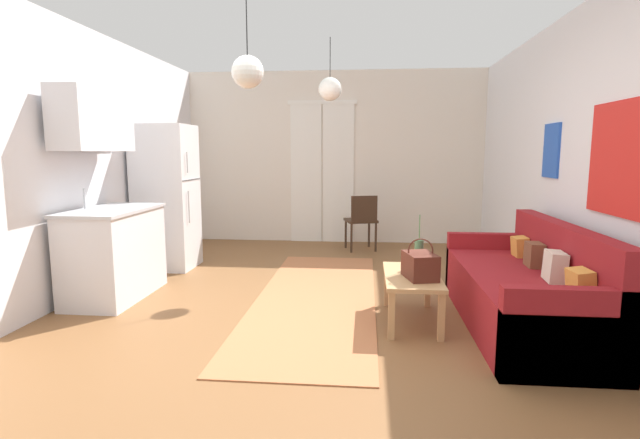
{
  "coord_description": "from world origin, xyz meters",
  "views": [
    {
      "loc": [
        0.51,
        -3.67,
        1.43
      ],
      "look_at": [
        0.06,
        0.94,
        0.77
      ],
      "focal_mm": 26.89,
      "sensor_mm": 36.0,
      "label": 1
    }
  ],
  "objects_px": {
    "coffee_table": "(412,281)",
    "handbag": "(420,265)",
    "bamboo_vase": "(419,254)",
    "pendant_lamp_far": "(330,89)",
    "couch": "(528,293)",
    "pendant_lamp_near": "(248,72)",
    "accent_chair": "(362,219)",
    "refrigerator": "(166,197)"
  },
  "relations": [
    {
      "from": "refrigerator",
      "to": "handbag",
      "type": "bearing_deg",
      "value": -31.84
    },
    {
      "from": "couch",
      "to": "accent_chair",
      "type": "distance_m",
      "value": 3.26
    },
    {
      "from": "handbag",
      "to": "pendant_lamp_near",
      "type": "relative_size",
      "value": 0.44
    },
    {
      "from": "handbag",
      "to": "refrigerator",
      "type": "height_order",
      "value": "refrigerator"
    },
    {
      "from": "coffee_table",
      "to": "handbag",
      "type": "relative_size",
      "value": 2.47
    },
    {
      "from": "bamboo_vase",
      "to": "refrigerator",
      "type": "relative_size",
      "value": 0.27
    },
    {
      "from": "coffee_table",
      "to": "accent_chair",
      "type": "xyz_separation_m",
      "value": [
        -0.45,
        2.9,
        0.12
      ]
    },
    {
      "from": "coffee_table",
      "to": "handbag",
      "type": "height_order",
      "value": "handbag"
    },
    {
      "from": "pendant_lamp_near",
      "to": "pendant_lamp_far",
      "type": "distance_m",
      "value": 2.23
    },
    {
      "from": "couch",
      "to": "pendant_lamp_far",
      "type": "distance_m",
      "value": 2.93
    },
    {
      "from": "coffee_table",
      "to": "pendant_lamp_far",
      "type": "bearing_deg",
      "value": 119.04
    },
    {
      "from": "couch",
      "to": "pendant_lamp_far",
      "type": "height_order",
      "value": "pendant_lamp_far"
    },
    {
      "from": "coffee_table",
      "to": "refrigerator",
      "type": "height_order",
      "value": "refrigerator"
    },
    {
      "from": "refrigerator",
      "to": "pendant_lamp_far",
      "type": "relative_size",
      "value": 2.57
    },
    {
      "from": "pendant_lamp_near",
      "to": "handbag",
      "type": "bearing_deg",
      "value": 26.81
    },
    {
      "from": "handbag",
      "to": "refrigerator",
      "type": "bearing_deg",
      "value": 148.16
    },
    {
      "from": "bamboo_vase",
      "to": "handbag",
      "type": "relative_size",
      "value": 1.31
    },
    {
      "from": "pendant_lamp_near",
      "to": "pendant_lamp_far",
      "type": "xyz_separation_m",
      "value": [
        0.38,
        2.2,
        0.16
      ]
    },
    {
      "from": "handbag",
      "to": "couch",
      "type": "bearing_deg",
      "value": 5.27
    },
    {
      "from": "coffee_table",
      "to": "handbag",
      "type": "bearing_deg",
      "value": -67.53
    },
    {
      "from": "refrigerator",
      "to": "bamboo_vase",
      "type": "bearing_deg",
      "value": -26.31
    },
    {
      "from": "handbag",
      "to": "coffee_table",
      "type": "bearing_deg",
      "value": 112.47
    },
    {
      "from": "bamboo_vase",
      "to": "refrigerator",
      "type": "bearing_deg",
      "value": 153.69
    },
    {
      "from": "handbag",
      "to": "refrigerator",
      "type": "distance_m",
      "value": 3.41
    },
    {
      "from": "couch",
      "to": "refrigerator",
      "type": "distance_m",
      "value": 4.17
    },
    {
      "from": "bamboo_vase",
      "to": "pendant_lamp_far",
      "type": "xyz_separation_m",
      "value": [
        -0.88,
        1.22,
        1.57
      ]
    },
    {
      "from": "handbag",
      "to": "accent_chair",
      "type": "relative_size",
      "value": 0.45
    },
    {
      "from": "pendant_lamp_near",
      "to": "pendant_lamp_far",
      "type": "height_order",
      "value": "same"
    },
    {
      "from": "coffee_table",
      "to": "pendant_lamp_far",
      "type": "distance_m",
      "value": 2.42
    },
    {
      "from": "pendant_lamp_near",
      "to": "bamboo_vase",
      "type": "bearing_deg",
      "value": 37.71
    },
    {
      "from": "couch",
      "to": "pendant_lamp_far",
      "type": "relative_size",
      "value": 3.04
    },
    {
      "from": "accent_chair",
      "to": "pendant_lamp_far",
      "type": "height_order",
      "value": "pendant_lamp_far"
    },
    {
      "from": "accent_chair",
      "to": "pendant_lamp_near",
      "type": "bearing_deg",
      "value": 62.28
    },
    {
      "from": "bamboo_vase",
      "to": "pendant_lamp_far",
      "type": "height_order",
      "value": "pendant_lamp_far"
    },
    {
      "from": "couch",
      "to": "handbag",
      "type": "xyz_separation_m",
      "value": [
        -0.88,
        -0.08,
        0.23
      ]
    },
    {
      "from": "bamboo_vase",
      "to": "handbag",
      "type": "height_order",
      "value": "bamboo_vase"
    },
    {
      "from": "couch",
      "to": "bamboo_vase",
      "type": "relative_size",
      "value": 4.35
    },
    {
      "from": "pendant_lamp_near",
      "to": "pendant_lamp_far",
      "type": "bearing_deg",
      "value": 80.16
    },
    {
      "from": "handbag",
      "to": "refrigerator",
      "type": "relative_size",
      "value": 0.21
    },
    {
      "from": "couch",
      "to": "refrigerator",
      "type": "bearing_deg",
      "value": 155.62
    },
    {
      "from": "pendant_lamp_far",
      "to": "coffee_table",
      "type": "bearing_deg",
      "value": -60.96
    },
    {
      "from": "pendant_lamp_far",
      "to": "couch",
      "type": "bearing_deg",
      "value": -40.57
    }
  ]
}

